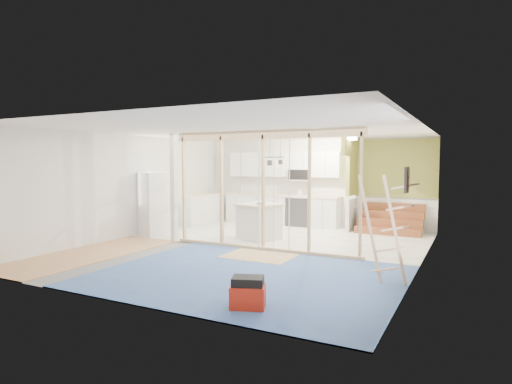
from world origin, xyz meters
The scene contains 17 objects.
room centered at (0.00, 0.00, 1.30)m, with size 7.01×8.01×2.61m.
floor_overlays centered at (0.07, 0.06, 0.01)m, with size 7.00×8.00×0.03m.
stud_frame centered at (-0.24, 0.00, 1.59)m, with size 4.66×0.14×2.60m.
base_cabinets centered at (-1.61, 3.36, 0.47)m, with size 4.45×2.24×0.93m.
upper_cabinets centered at (-0.84, 3.82, 1.82)m, with size 3.60×0.41×0.85m.
green_partition centered at (2.04, 3.66, 0.94)m, with size 2.25×1.51×2.60m.
pot_rack centered at (-0.31, 1.89, 2.00)m, with size 0.52×0.52×0.72m.
sheathing_panel centered at (3.48, -2.00, 1.30)m, with size 0.02×4.00×2.60m, color tan.
electrical_panel centered at (3.43, -1.40, 1.65)m, with size 0.04×0.30×0.40m, color #37363B.
ceiling_light centered at (1.40, 3.00, 2.54)m, with size 0.32×0.32×0.08m, color #FFEABF.
fridge centered at (-3.08, 0.45, 0.83)m, with size 0.92×0.89×1.66m.
island centered at (-0.36, 1.10, 0.45)m, with size 1.18×1.18×0.90m.
bowl centered at (-0.25, 1.00, 0.94)m, with size 0.28×0.28×0.07m, color white.
soap_bottle_a centered at (-2.32, 3.76, 1.07)m, with size 0.11×0.11×0.28m, color silver.
soap_bottle_b centered at (-0.32, 3.74, 1.04)m, with size 0.10×0.10×0.21m, color silver.
toolbox centered at (1.76, -3.40, 0.20)m, with size 0.54×0.47×0.43m.
ladder centered at (3.14, -1.44, 0.88)m, with size 0.92×0.12×1.71m.
Camera 1 is at (4.36, -8.22, 1.92)m, focal length 30.00 mm.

